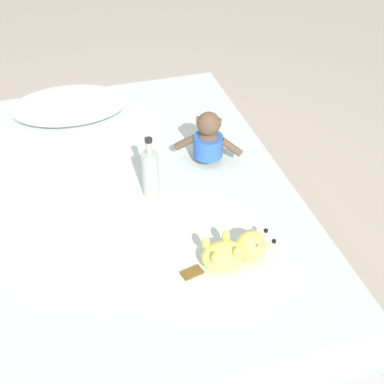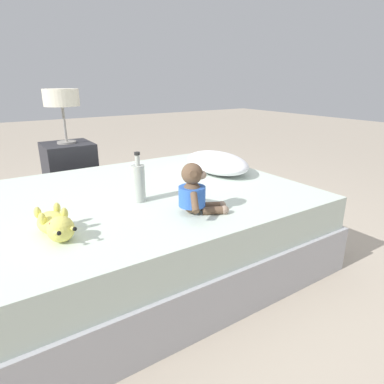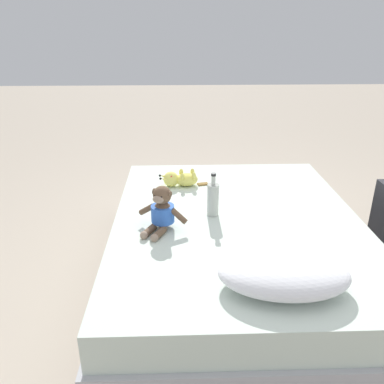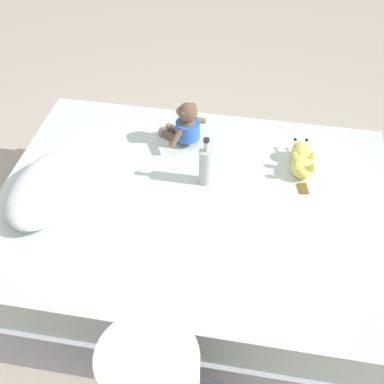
{
  "view_description": "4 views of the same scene",
  "coord_description": "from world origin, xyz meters",
  "px_view_note": "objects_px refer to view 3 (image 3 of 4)",
  "views": [
    {
      "loc": [
        -0.19,
        -1.66,
        1.75
      ],
      "look_at": [
        0.27,
        -0.14,
        0.48
      ],
      "focal_mm": 50.77,
      "sensor_mm": 36.0,
      "label": 1
    },
    {
      "loc": [
        1.58,
        -0.69,
        1.01
      ],
      "look_at": [
        0.41,
        0.1,
        0.53
      ],
      "focal_mm": 31.01,
      "sensor_mm": 36.0,
      "label": 2
    },
    {
      "loc": [
        0.32,
        1.94,
        1.43
      ],
      "look_at": [
        0.25,
        -0.18,
        0.51
      ],
      "focal_mm": 36.86,
      "sensor_mm": 36.0,
      "label": 3
    },
    {
      "loc": [
        -1.7,
        -0.31,
        2.11
      ],
      "look_at": [
        0.0,
        0.0,
        0.48
      ],
      "focal_mm": 50.0,
      "sensor_mm": 36.0,
      "label": 4
    }
  ],
  "objects_px": {
    "bed": "(236,251)",
    "plush_monkey": "(162,212)",
    "pillow": "(284,274)",
    "glass_bottle": "(213,199)",
    "plush_yellow_creature": "(180,179)"
  },
  "relations": [
    {
      "from": "plush_monkey",
      "to": "glass_bottle",
      "type": "height_order",
      "value": "glass_bottle"
    },
    {
      "from": "pillow",
      "to": "plush_yellow_creature",
      "type": "height_order",
      "value": "pillow"
    },
    {
      "from": "pillow",
      "to": "plush_monkey",
      "type": "distance_m",
      "value": 0.73
    },
    {
      "from": "pillow",
      "to": "plush_yellow_creature",
      "type": "relative_size",
      "value": 1.68
    },
    {
      "from": "glass_bottle",
      "to": "pillow",
      "type": "bearing_deg",
      "value": 109.12
    },
    {
      "from": "plush_monkey",
      "to": "glass_bottle",
      "type": "relative_size",
      "value": 1.08
    },
    {
      "from": "bed",
      "to": "plush_monkey",
      "type": "bearing_deg",
      "value": 14.24
    },
    {
      "from": "bed",
      "to": "glass_bottle",
      "type": "bearing_deg",
      "value": -16.51
    },
    {
      "from": "plush_yellow_creature",
      "to": "glass_bottle",
      "type": "xyz_separation_m",
      "value": [
        -0.18,
        0.44,
        0.05
      ]
    },
    {
      "from": "plush_monkey",
      "to": "glass_bottle",
      "type": "bearing_deg",
      "value": -152.61
    },
    {
      "from": "pillow",
      "to": "plush_monkey",
      "type": "xyz_separation_m",
      "value": [
        0.51,
        -0.52,
        0.03
      ]
    },
    {
      "from": "bed",
      "to": "glass_bottle",
      "type": "xyz_separation_m",
      "value": [
        0.13,
        -0.04,
        0.32
      ]
    },
    {
      "from": "pillow",
      "to": "plush_yellow_creature",
      "type": "xyz_separation_m",
      "value": [
        0.41,
        -1.1,
        -0.02
      ]
    },
    {
      "from": "pillow",
      "to": "glass_bottle",
      "type": "relative_size",
      "value": 2.22
    },
    {
      "from": "bed",
      "to": "plush_monkey",
      "type": "height_order",
      "value": "plush_monkey"
    }
  ]
}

